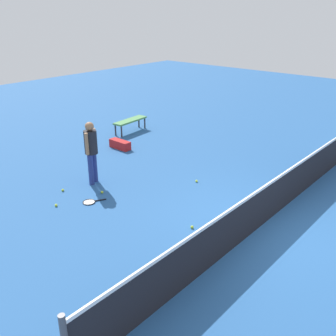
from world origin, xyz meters
name	(u,v)px	position (x,y,z in m)	size (l,w,h in m)	color
ground_plane	(260,226)	(0.00, 0.00, 0.00)	(40.00, 40.00, 0.00)	#265693
court_net	(262,206)	(0.00, 0.00, 0.50)	(10.09, 0.09, 1.07)	#4C4C51
player_near_side	(91,148)	(0.93, -4.52, 1.01)	(0.51, 0.45, 1.70)	navy
tennis_racket_near_player	(90,202)	(1.73, -3.68, 0.01)	(0.59, 0.43, 0.03)	black
tennis_ball_near_player	(56,205)	(2.40, -4.13, 0.03)	(0.07, 0.07, 0.07)	#C6E033
tennis_ball_by_net	(192,227)	(1.06, -1.06, 0.03)	(0.07, 0.07, 0.07)	#C6E033
tennis_ball_midcourt	(63,190)	(1.80, -4.71, 0.03)	(0.07, 0.07, 0.07)	#C6E033
tennis_ball_baseline	(197,181)	(-0.92, -2.43, 0.03)	(0.07, 0.07, 0.07)	#C6E033
tennis_ball_stray_left	(102,192)	(1.21, -3.84, 0.03)	(0.07, 0.07, 0.07)	#C6E033
tennis_ball_stray_right	(252,208)	(-0.57, -0.52, 0.03)	(0.07, 0.07, 0.07)	#C6E033
courtside_bench	(130,121)	(-2.95, -7.10, 0.42)	(1.53, 0.53, 0.48)	#4C8C4C
equipment_bag	(119,144)	(-1.42, -6.05, 0.14)	(0.29, 0.80, 0.28)	#B21E1E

